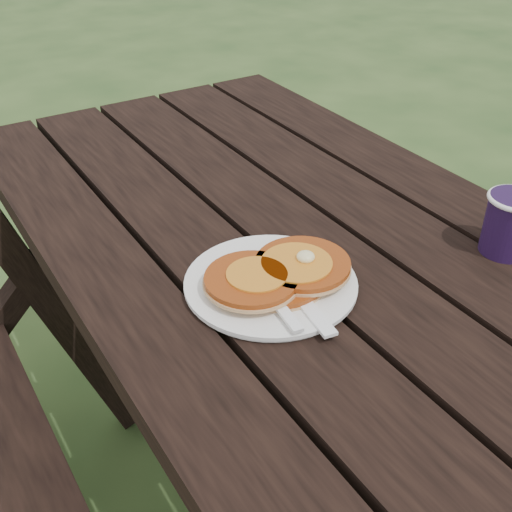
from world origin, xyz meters
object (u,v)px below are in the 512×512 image
plate (271,284)px  coffee_cup (511,220)px  pancake_stack (279,274)px  picnic_table (352,465)px

plate → coffee_cup: (0.36, -0.11, 0.05)m
plate → pancake_stack: size_ratio=1.11×
picnic_table → coffee_cup: coffee_cup is taller
picnic_table → plate: (-0.12, 0.09, 0.39)m
pancake_stack → plate: bearing=139.0°
picnic_table → pancake_stack: bearing=145.0°
picnic_table → plate: size_ratio=7.50×
pancake_stack → coffee_cup: size_ratio=2.25×
pancake_stack → coffee_cup: (0.35, -0.10, 0.03)m
plate → picnic_table: bearing=-35.5°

